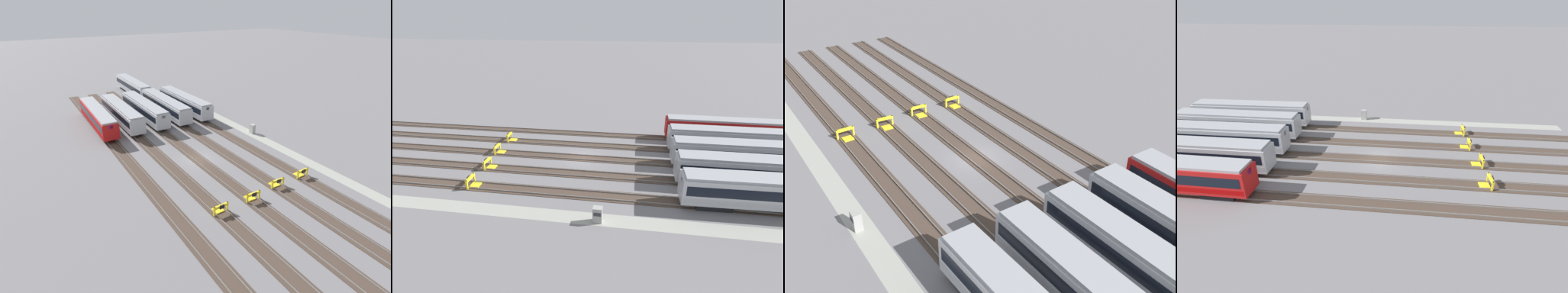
{
  "view_description": "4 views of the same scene",
  "coord_description": "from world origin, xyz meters",
  "views": [
    {
      "loc": [
        -34.54,
        21.2,
        21.12
      ],
      "look_at": [
        0.86,
        0.0,
        1.8
      ],
      "focal_mm": 28.0,
      "sensor_mm": 36.0,
      "label": 1
    },
    {
      "loc": [
        6.52,
        -37.73,
        18.4
      ],
      "look_at": [
        0.86,
        0.0,
        1.8
      ],
      "focal_mm": 28.0,
      "sensor_mm": 36.0,
      "label": 2
    },
    {
      "loc": [
        32.94,
        -21.45,
        23.57
      ],
      "look_at": [
        0.86,
        0.0,
        1.8
      ],
      "focal_mm": 42.0,
      "sensor_mm": 36.0,
      "label": 3
    },
    {
      "loc": [
        -3.0,
        33.48,
        18.39
      ],
      "look_at": [
        0.86,
        0.0,
        1.8
      ],
      "focal_mm": 28.0,
      "sensor_mm": 36.0,
      "label": 4
    }
  ],
  "objects": [
    {
      "name": "service_walkway",
      "position": [
        0.0,
        -13.45,
        0.0
      ],
      "size": [
        54.0,
        2.0,
        0.01
      ],
      "primitive_type": "cube",
      "color": "#9E9E93",
      "rests_on": "ground"
    },
    {
      "name": "subway_car_front_row_centre",
      "position": [
        20.96,
        4.7,
        2.04
      ],
      "size": [
        18.0,
        2.87,
        3.7
      ],
      "color": "#B7BABF",
      "rests_on": "ground"
    },
    {
      "name": "rail_track_middle",
      "position": [
        0.0,
        0.0,
        0.04
      ],
      "size": [
        90.0,
        2.24,
        0.21
      ],
      "color": "#47382D",
      "rests_on": "ground"
    },
    {
      "name": "electrical_cabinet",
      "position": [
        3.86,
        -13.76,
        0.8
      ],
      "size": [
        0.9,
        0.73,
        1.6
      ],
      "color": "#9E9E99",
      "rests_on": "ground"
    },
    {
      "name": "subway_car_back_row_leftmost",
      "position": [
        20.96,
        -9.22,
        2.04
      ],
      "size": [
        18.06,
        3.2,
        3.7
      ],
      "color": "#B7BABF",
      "rests_on": "ground"
    },
    {
      "name": "rail_track_near_inner",
      "position": [
        0.0,
        -4.64,
        0.04
      ],
      "size": [
        90.0,
        2.23,
        0.21
      ],
      "color": "#47382D",
      "rests_on": "ground"
    },
    {
      "name": "bumper_stop_nearest_track",
      "position": [
        -11.31,
        -9.26,
        0.51
      ],
      "size": [
        1.37,
        2.01,
        1.22
      ],
      "color": "yellow",
      "rests_on": "ground"
    },
    {
      "name": "bumper_stop_near_inner_track",
      "position": [
        -11.43,
        -4.64,
        0.51
      ],
      "size": [
        1.36,
        2.0,
        1.22
      ],
      "color": "yellow",
      "rests_on": "ground"
    },
    {
      "name": "bumper_stop_far_inner_track",
      "position": [
        -12.13,
        4.65,
        0.51
      ],
      "size": [
        1.38,
        2.01,
        1.22
      ],
      "color": "yellow",
      "rests_on": "ground"
    },
    {
      "name": "subway_car_front_row_left_inner",
      "position": [
        20.96,
        -4.69,
        2.04
      ],
      "size": [
        18.0,
        2.87,
        3.7
      ],
      "color": "#B7BABF",
      "rests_on": "ground"
    },
    {
      "name": "rail_track_nearest",
      "position": [
        0.0,
        -9.27,
        0.04
      ],
      "size": [
        90.0,
        2.23,
        0.21
      ],
      "color": "#47382D",
      "rests_on": "ground"
    },
    {
      "name": "subway_car_front_row_rightmost",
      "position": [
        20.96,
        -0.03,
        2.04
      ],
      "size": [
        18.02,
        2.97,
        3.7
      ],
      "color": "#B7BABF",
      "rests_on": "ground"
    },
    {
      "name": "rail_track_farthest",
      "position": [
        0.0,
        9.27,
        0.04
      ],
      "size": [
        90.0,
        2.23,
        0.21
      ],
      "color": "#47382D",
      "rests_on": "ground"
    },
    {
      "name": "subway_car_front_row_right_inner",
      "position": [
        20.96,
        9.22,
        2.04
      ],
      "size": [
        18.04,
        3.08,
        3.7
      ],
      "color": "#B71414",
      "rests_on": "ground"
    },
    {
      "name": "ground_plane",
      "position": [
        0.0,
        0.0,
        0.0
      ],
      "size": [
        400.0,
        400.0,
        0.0
      ],
      "primitive_type": "plane",
      "color": "slate"
    },
    {
      "name": "rail_track_far_inner",
      "position": [
        0.0,
        4.64,
        0.04
      ],
      "size": [
        90.0,
        2.23,
        0.21
      ],
      "color": "#47382D",
      "rests_on": "ground"
    },
    {
      "name": "bumper_stop_middle_track",
      "position": [
        -12.14,
        -0.0,
        0.51
      ],
      "size": [
        1.35,
        2.0,
        1.22
      ],
      "color": "yellow",
      "rests_on": "ground"
    }
  ]
}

